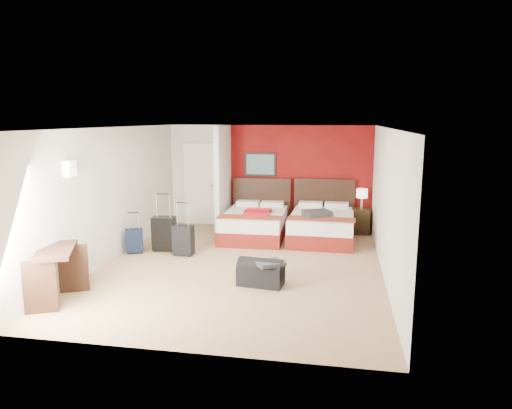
% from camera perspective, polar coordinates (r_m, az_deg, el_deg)
% --- Properties ---
extents(ground, '(6.50, 6.50, 0.00)m').
position_cam_1_polar(ground, '(8.58, -1.75, -7.53)').
color(ground, tan).
rests_on(ground, ground).
extents(room_walls, '(5.02, 6.52, 2.50)m').
position_cam_1_polar(room_walls, '(9.99, -8.01, 2.37)').
color(room_walls, silver).
rests_on(room_walls, ground).
extents(red_accent_panel, '(3.50, 0.04, 2.50)m').
position_cam_1_polar(red_accent_panel, '(11.33, 5.32, 3.36)').
color(red_accent_panel, maroon).
rests_on(red_accent_panel, ground).
extents(partition_wall, '(0.12, 1.20, 2.50)m').
position_cam_1_polar(partition_wall, '(11.01, -4.08, 3.17)').
color(partition_wall, silver).
rests_on(partition_wall, ground).
extents(entry_door, '(0.82, 0.06, 2.05)m').
position_cam_1_polar(entry_door, '(11.81, -6.90, 2.52)').
color(entry_door, silver).
rests_on(entry_door, ground).
extents(bed_left, '(1.39, 1.95, 0.58)m').
position_cam_1_polar(bed_left, '(10.48, -0.19, -2.53)').
color(bed_left, white).
rests_on(bed_left, ground).
extents(bed_right, '(1.42, 1.99, 0.59)m').
position_cam_1_polar(bed_right, '(10.37, 8.11, -2.75)').
color(bed_right, white).
rests_on(bed_right, ground).
extents(red_suitcase_open, '(0.59, 0.78, 0.09)m').
position_cam_1_polar(red_suitcase_open, '(10.29, 0.25, -0.85)').
color(red_suitcase_open, '#AE0E17').
rests_on(red_suitcase_open, bed_left).
extents(jacket_bundle, '(0.68, 0.63, 0.13)m').
position_cam_1_polar(jacket_bundle, '(10.00, 7.52, -1.11)').
color(jacket_bundle, '#36363B').
rests_on(jacket_bundle, bed_right).
extents(nightstand, '(0.45, 0.45, 0.59)m').
position_cam_1_polar(nightstand, '(11.12, 12.75, -1.99)').
color(nightstand, black).
rests_on(nightstand, ground).
extents(table_lamp, '(0.28, 0.28, 0.46)m').
position_cam_1_polar(table_lamp, '(11.02, 12.87, 0.69)').
color(table_lamp, white).
rests_on(table_lamp, nightstand).
extents(suitcase_black, '(0.47, 0.31, 0.68)m').
position_cam_1_polar(suitcase_black, '(9.60, -11.23, -3.66)').
color(suitcase_black, black).
rests_on(suitcase_black, ground).
extents(suitcase_charcoal, '(0.40, 0.26, 0.57)m').
position_cam_1_polar(suitcase_charcoal, '(9.23, -8.92, -4.49)').
color(suitcase_charcoal, black).
rests_on(suitcase_charcoal, ground).
extents(suitcase_navy, '(0.38, 0.32, 0.46)m').
position_cam_1_polar(suitcase_navy, '(9.59, -14.73, -4.47)').
color(suitcase_navy, black).
rests_on(suitcase_navy, ground).
extents(duffel_bag, '(0.77, 0.48, 0.37)m').
position_cam_1_polar(duffel_bag, '(7.57, 0.59, -8.55)').
color(duffel_bag, black).
rests_on(duffel_bag, ground).
extents(jacket_draped, '(0.56, 0.54, 0.06)m').
position_cam_1_polar(jacket_draped, '(7.44, 1.68, -7.20)').
color(jacket_draped, '#37383C').
rests_on(jacket_draped, duffel_bag).
extents(desk, '(0.84, 1.09, 0.81)m').
position_cam_1_polar(desk, '(7.43, -23.19, -8.01)').
color(desk, '#321A10').
rests_on(desk, ground).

